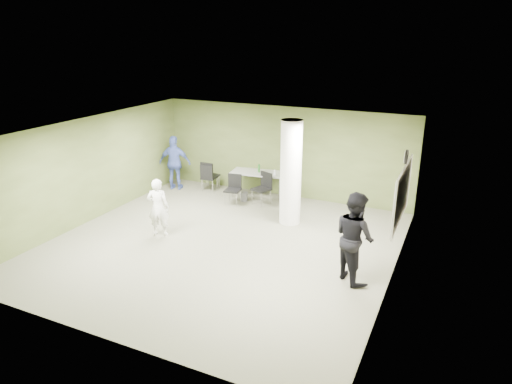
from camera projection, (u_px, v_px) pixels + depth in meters
The scene contains 17 objects.
floor at pixel (222, 245), 11.09m from camera, with size 8.00×8.00×0.00m, color #515140.
ceiling at pixel (219, 131), 10.17m from camera, with size 8.00×8.00×0.00m, color white.
wall_back at pixel (283, 152), 14.06m from camera, with size 8.00×0.02×2.80m, color #424E25.
wall_left at pixel (90, 170), 12.22m from camera, with size 0.02×8.00×2.80m, color #424E25.
wall_right_cream at pixel (397, 218), 9.04m from camera, with size 0.02×8.00×2.80m, color beige.
column at pixel (291, 173), 11.95m from camera, with size 0.56×0.56×2.80m, color silver.
whiteboard at pixel (402, 194), 10.07m from camera, with size 0.05×2.30×1.30m.
wall_clock at pixel (406, 157), 9.79m from camera, with size 0.06×0.32×0.32m.
folding_table at pixel (259, 174), 14.10m from camera, with size 1.77×0.95×1.05m.
wastebasket at pixel (244, 196), 13.95m from camera, with size 0.24×0.24×0.28m, color #4C4C4C.
chair_back_left at pixel (209, 174), 14.75m from camera, with size 0.49×0.49×0.96m.
chair_back_right at pixel (208, 176), 14.66m from camera, with size 0.49×0.49×0.90m.
chair_table_left at pixel (234, 187), 13.63m from camera, with size 0.49×0.49×0.89m.
chair_table_right at pixel (263, 186), 13.60m from camera, with size 0.61×0.61×0.95m.
woman_white at pixel (158, 207), 11.39m from camera, with size 0.55×0.36×1.49m, color silver.
man_black at pixel (354, 237), 9.24m from camera, with size 0.93×0.73×1.92m, color black.
man_blue at pixel (175, 163), 14.77m from camera, with size 1.04×0.43×1.77m, color #3F529E.
Camera 1 is at (4.99, -8.76, 4.87)m, focal length 32.00 mm.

